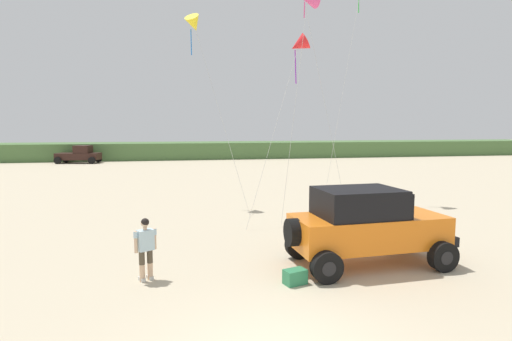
# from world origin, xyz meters

# --- Properties ---
(dune_ridge) EXTENTS (90.00, 6.90, 2.05)m
(dune_ridge) POSITION_xyz_m (5.97, 47.13, 1.03)
(dune_ridge) COLOR #4C703D
(dune_ridge) RESTS_ON ground_plane
(jeep) EXTENTS (4.91, 2.58, 2.26)m
(jeep) POSITION_xyz_m (3.60, 4.26, 1.20)
(jeep) COLOR orange
(jeep) RESTS_ON ground_plane
(person_watching) EXTENTS (0.57, 0.43, 1.67)m
(person_watching) POSITION_xyz_m (-2.60, 4.22, 0.94)
(person_watching) COLOR #DBB28E
(person_watching) RESTS_ON ground_plane
(cooler_box) EXTENTS (0.64, 0.51, 0.38)m
(cooler_box) POSITION_xyz_m (1.15, 3.23, 0.19)
(cooler_box) COLOR #2D7F51
(cooler_box) RESTS_ON ground_plane
(distant_pickup) EXTENTS (4.85, 3.07, 1.98)m
(distant_pickup) POSITION_xyz_m (-12.33, 41.96, 0.94)
(distant_pickup) COLOR black
(distant_pickup) RESTS_ON ground_plane
(kite_green_box) EXTENTS (2.74, 4.31, 9.68)m
(kite_green_box) POSITION_xyz_m (-0.74, 14.76, 9.13)
(kite_green_box) COLOR yellow
(kite_green_box) RESTS_ON ground_plane
(kite_red_delta) EXTENTS (3.54, 3.49, 8.25)m
(kite_red_delta) POSITION_xyz_m (3.82, 11.78, 7.72)
(kite_red_delta) COLOR red
(kite_red_delta) RESTS_ON ground_plane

